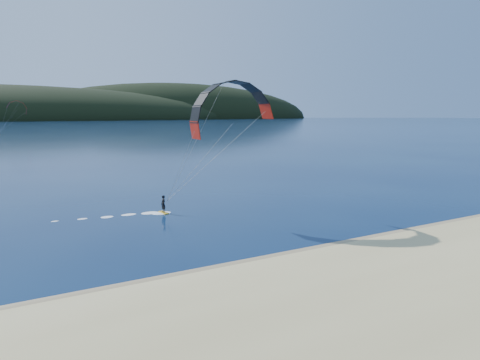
% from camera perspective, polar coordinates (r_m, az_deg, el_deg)
% --- Properties ---
extents(ground, '(1800.00, 1800.00, 0.00)m').
position_cam_1_polar(ground, '(22.83, 1.00, -17.22)').
color(ground, '#07183A').
rests_on(ground, ground).
extents(wet_sand, '(220.00, 2.50, 0.10)m').
position_cam_1_polar(wet_sand, '(26.48, -3.82, -13.21)').
color(wet_sand, olive).
rests_on(wet_sand, ground).
extents(headland, '(1200.00, 310.00, 140.00)m').
position_cam_1_polar(headland, '(763.29, -27.28, 7.66)').
color(headland, black).
rests_on(headland, ground).
extents(kitesurfer_near, '(21.24, 7.11, 12.37)m').
position_cam_1_polar(kitesurfer_near, '(39.75, -1.53, 7.67)').
color(kitesurfer_near, gold).
rests_on(kitesurfer_near, ground).
extents(kitesurfer_far, '(13.71, 5.63, 15.75)m').
position_cam_1_polar(kitesurfer_far, '(221.86, -29.31, 8.69)').
color(kitesurfer_far, gold).
rests_on(kitesurfer_far, ground).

